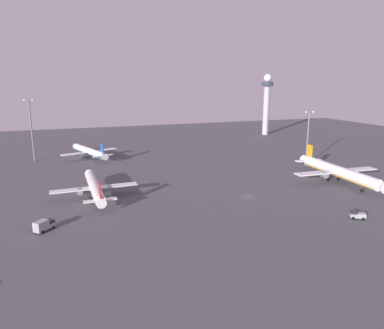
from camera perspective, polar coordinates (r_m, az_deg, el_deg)
The scene contains 9 objects.
ground_plane at distance 121.28m, azimuth 9.10°, elevation -5.19°, with size 416.00×416.00×0.00m, color #4C4C51.
control_tower at distance 263.45m, azimuth 12.09°, elevation 10.20°, with size 8.00×8.00×43.58m.
airplane_terminal_side at distance 146.56m, azimuth 22.66°, elevation -1.03°, with size 35.40×45.49×11.67m.
airplane_near_gate at distance 122.60m, azimuth -15.62°, elevation -3.58°, with size 28.60×36.78×9.44m.
airplane_mid_apron at distance 185.61m, azimuth -16.42°, elevation 2.07°, with size 28.34×35.97×9.56m.
baggage_tractor at distance 111.26m, azimuth 25.40°, elevation -7.45°, with size 4.54×3.91×2.25m.
catering_truck at distance 100.74m, azimuth -23.03°, elevation -9.11°, with size 5.62×5.69×3.05m.
apron_light_east at distance 168.95m, azimuth 18.40°, elevation 4.63°, with size 4.80×0.90×25.44m.
apron_light_central at distance 186.49m, azimuth -24.78°, elevation 5.62°, with size 4.80×0.90×30.29m.
Camera 1 is at (-56.37, -100.32, 38.28)m, focal length 32.66 mm.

